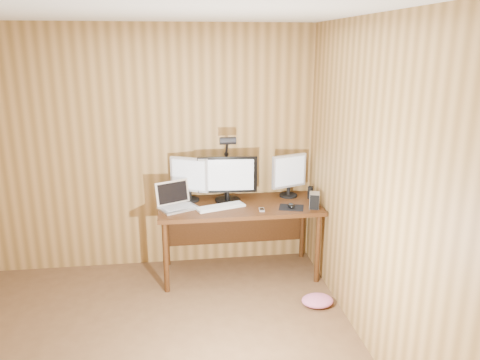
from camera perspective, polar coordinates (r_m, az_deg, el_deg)
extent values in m
plane|color=silver|center=(2.78, -15.77, 20.04)|extent=(4.00, 4.00, 0.00)
plane|color=olive|center=(4.87, -11.60, 3.55)|extent=(4.00, 0.00, 4.00)
plane|color=olive|center=(3.26, 18.38, -3.23)|extent=(0.00, 4.00, 4.00)
cube|color=#3D200C|center=(4.68, -0.08, -3.24)|extent=(1.60, 0.70, 0.04)
cube|color=#3D200C|center=(5.08, -0.56, -4.98)|extent=(1.48, 0.02, 0.51)
cylinder|color=#3D200C|center=(4.52, -9.04, -9.32)|extent=(0.05, 0.05, 0.71)
cylinder|color=#3D200C|center=(5.05, -8.93, -6.51)|extent=(0.05, 0.05, 0.71)
cylinder|color=#3D200C|center=(4.71, 9.45, -8.27)|extent=(0.05, 0.05, 0.71)
cylinder|color=#3D200C|center=(5.22, 7.60, -5.69)|extent=(0.05, 0.05, 0.71)
cylinder|color=black|center=(4.78, -1.52, -2.46)|extent=(0.26, 0.26, 0.02)
cylinder|color=black|center=(4.77, -1.53, -1.91)|extent=(0.04, 0.04, 0.08)
cube|color=black|center=(4.70, -1.55, 0.67)|extent=(0.60, 0.08, 0.37)
cube|color=silver|center=(4.68, -1.53, 0.60)|extent=(0.53, 0.04, 0.32)
cylinder|color=black|center=(4.82, -6.11, -2.40)|extent=(0.19, 0.19, 0.02)
cylinder|color=black|center=(4.80, -6.13, -1.81)|extent=(0.04, 0.04, 0.08)
cube|color=silver|center=(4.74, -6.21, 0.68)|extent=(0.38, 0.21, 0.35)
cube|color=silver|center=(4.72, -6.31, 0.61)|extent=(0.32, 0.16, 0.30)
cylinder|color=black|center=(4.95, 5.91, -1.87)|extent=(0.19, 0.19, 0.02)
cylinder|color=black|center=(4.94, 5.93, -1.29)|extent=(0.04, 0.04, 0.08)
cube|color=silver|center=(4.88, 6.00, 1.10)|extent=(0.38, 0.17, 0.34)
cube|color=silver|center=(4.86, 6.14, 1.05)|extent=(0.33, 0.13, 0.30)
cube|color=silver|center=(4.59, -7.52, -3.39)|extent=(0.42, 0.37, 0.02)
cube|color=silver|center=(4.66, -8.24, -1.50)|extent=(0.34, 0.20, 0.23)
cube|color=black|center=(4.66, -8.24, -1.50)|extent=(0.29, 0.17, 0.19)
cube|color=#B2B2B7|center=(4.59, -7.53, -3.26)|extent=(0.33, 0.26, 0.00)
cube|color=silver|center=(4.58, -2.38, -3.29)|extent=(0.50, 0.29, 0.02)
cube|color=white|center=(4.58, -2.39, -3.15)|extent=(0.46, 0.25, 0.00)
cube|color=black|center=(4.61, 6.27, -3.35)|extent=(0.28, 0.25, 0.00)
ellipsoid|color=black|center=(4.61, 6.28, -3.11)|extent=(0.11, 0.13, 0.04)
cube|color=silver|center=(4.62, 9.05, -2.46)|extent=(0.13, 0.15, 0.15)
cube|color=black|center=(4.56, 9.05, -2.74)|extent=(0.09, 0.03, 0.15)
cube|color=silver|center=(4.52, 2.66, -3.62)|extent=(0.06, 0.10, 0.01)
cube|color=black|center=(4.52, 2.66, -3.54)|extent=(0.05, 0.06, 0.00)
cylinder|color=black|center=(4.89, 8.56, -1.52)|extent=(0.05, 0.05, 0.13)
cube|color=black|center=(4.94, -1.64, -2.08)|extent=(0.05, 0.06, 0.06)
cylinder|color=black|center=(4.87, -1.67, 0.57)|extent=(0.03, 0.03, 0.45)
sphere|color=black|center=(4.82, -1.69, 3.17)|extent=(0.05, 0.05, 0.05)
cylinder|color=black|center=(4.73, -1.61, 4.00)|extent=(0.02, 0.16, 0.19)
cylinder|color=black|center=(4.62, -1.49, 4.81)|extent=(0.16, 0.08, 0.08)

